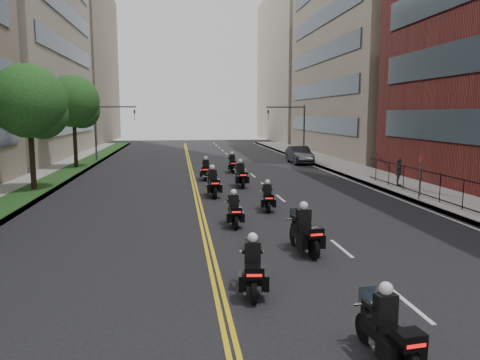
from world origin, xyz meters
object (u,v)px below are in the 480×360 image
object	(u,v)px
motorcycle_1	(388,332)
pedestrian_c	(399,172)
motorcycle_2	(253,270)
motorcycle_9	(232,164)
motorcycle_8	(206,171)
motorcycle_7	(241,176)
motorcycle_3	(305,233)
motorcycle_4	(234,212)
motorcycle_5	(268,198)
motorcycle_6	(213,184)
parked_sedan	(299,155)

from	to	relation	value
motorcycle_1	pedestrian_c	xyz separation A→B (m)	(9.97, 19.94, 0.42)
motorcycle_2	motorcycle_9	distance (m)	25.75
motorcycle_8	motorcycle_7	bearing A→B (deg)	-55.33
motorcycle_3	motorcycle_8	world-z (taller)	motorcycle_3
motorcycle_3	motorcycle_9	xyz separation A→B (m)	(0.07, 22.27, -0.03)
motorcycle_9	motorcycle_4	bearing A→B (deg)	-96.34
motorcycle_7	motorcycle_5	bearing A→B (deg)	-89.53
motorcycle_6	motorcycle_4	bearing A→B (deg)	-90.90
motorcycle_9	pedestrian_c	xyz separation A→B (m)	(9.55, -9.51, 0.37)
motorcycle_7	motorcycle_9	xyz separation A→B (m)	(0.32, 7.57, -0.05)
motorcycle_5	motorcycle_6	bearing A→B (deg)	125.06
parked_sedan	pedestrian_c	xyz separation A→B (m)	(2.37, -15.65, 0.22)
motorcycle_1	motorcycle_6	world-z (taller)	motorcycle_6
motorcycle_8	motorcycle_9	size ratio (longest dim) A/B	1.01
motorcycle_3	motorcycle_5	distance (m)	7.11
motorcycle_2	motorcycle_5	xyz separation A→B (m)	(2.41, 10.48, -0.04)
motorcycle_4	motorcycle_6	xyz separation A→B (m)	(-0.37, 7.21, 0.11)
motorcycle_7	parked_sedan	bearing A→B (deg)	59.32
motorcycle_3	motorcycle_8	distance (m)	18.49
motorcycle_6	motorcycle_8	world-z (taller)	motorcycle_6
motorcycle_8	motorcycle_9	distance (m)	4.58
motorcycle_8	parked_sedan	bearing A→B (deg)	51.84
motorcycle_5	motorcycle_8	world-z (taller)	motorcycle_8
motorcycle_4	pedestrian_c	size ratio (longest dim) A/B	1.19
parked_sedan	pedestrian_c	size ratio (longest dim) A/B	2.79
motorcycle_8	parked_sedan	xyz separation A→B (m)	(9.55, 10.06, 0.15)
motorcycle_2	motorcycle_8	bearing A→B (deg)	96.52
motorcycle_5	motorcycle_7	size ratio (longest dim) A/B	0.84
motorcycle_4	motorcycle_3	bearing A→B (deg)	-64.62
motorcycle_3	pedestrian_c	world-z (taller)	pedestrian_c
motorcycle_7	motorcycle_9	world-z (taller)	motorcycle_7
motorcycle_2	motorcycle_9	world-z (taller)	motorcycle_9
motorcycle_7	motorcycle_3	bearing A→B (deg)	-90.96
motorcycle_2	motorcycle_6	distance (m)	14.75
motorcycle_3	parked_sedan	size ratio (longest dim) A/B	0.48
motorcycle_4	motorcycle_6	size ratio (longest dim) A/B	0.85
motorcycle_2	motorcycle_5	distance (m)	10.75
motorcycle_8	parked_sedan	size ratio (longest dim) A/B	0.46
motorcycle_5	parked_sedan	xyz separation A→B (m)	(7.18, 21.30, 0.21)
motorcycle_9	motorcycle_1	bearing A→B (deg)	-90.82
motorcycle_4	motorcycle_8	world-z (taller)	motorcycle_8
pedestrian_c	motorcycle_7	bearing A→B (deg)	103.97
motorcycle_2	motorcycle_6	size ratio (longest dim) A/B	0.88
motorcycle_5	motorcycle_6	world-z (taller)	motorcycle_6
motorcycle_3	motorcycle_1	bearing A→B (deg)	-100.04
motorcycle_1	motorcycle_8	xyz separation A→B (m)	(-1.95, 25.53, 0.05)
motorcycle_1	motorcycle_9	size ratio (longest dim) A/B	0.93
motorcycle_4	motorcycle_5	world-z (taller)	motorcycle_4
parked_sedan	motorcycle_4	bearing A→B (deg)	-110.01
motorcycle_7	pedestrian_c	distance (m)	10.07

